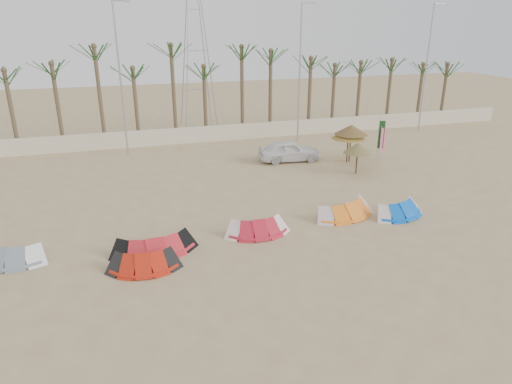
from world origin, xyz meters
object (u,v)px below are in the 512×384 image
object	(u,v)px
kite_red_mid	(154,241)
kite_blue	(397,207)
parasol_left	(349,134)
parasol_right	(351,130)
parasol_mid	(358,148)
kite_red_left	(143,258)
car	(289,151)
kite_orange	(343,206)
kite_grey	(6,250)
kite_red_right	(256,224)

from	to	relation	value
kite_red_mid	kite_blue	bearing A→B (deg)	1.30
parasol_left	kite_blue	bearing A→B (deg)	-101.41
kite_blue	parasol_right	world-z (taller)	parasol_right
parasol_mid	parasol_right	size ratio (longest dim) A/B	0.78
kite_red_left	parasol_mid	world-z (taller)	parasol_mid
kite_blue	car	xyz separation A→B (m)	(-2.03, 10.77, 0.34)
parasol_left	parasol_right	xyz separation A→B (m)	(0.24, 0.09, 0.27)
kite_orange	parasol_mid	world-z (taller)	parasol_mid
kite_grey	parasol_mid	size ratio (longest dim) A/B	1.80
kite_red_right	parasol_right	distance (m)	13.74
kite_orange	parasol_left	bearing A→B (deg)	61.20
kite_red_right	parasol_left	world-z (taller)	parasol_left
car	parasol_left	bearing A→B (deg)	-105.89
kite_red_mid	parasol_left	distance (m)	17.54
kite_red_right	parasol_right	bearing A→B (deg)	43.02
kite_grey	kite_red_left	bearing A→B (deg)	-23.33
parasol_left	kite_orange	bearing A→B (deg)	-118.80
kite_red_left	kite_red_mid	world-z (taller)	same
kite_red_left	kite_blue	xyz separation A→B (m)	(13.31, 1.72, 0.00)
kite_red_mid	parasol_mid	distance (m)	15.74
kite_red_mid	car	bearing A→B (deg)	45.89
kite_grey	parasol_left	bearing A→B (deg)	22.41
kite_red_right	kite_red_mid	bearing A→B (deg)	-175.81
kite_orange	parasol_mid	bearing A→B (deg)	55.84
kite_red_right	kite_red_left	bearing A→B (deg)	-161.84
parasol_left	kite_red_left	bearing A→B (deg)	-144.10
kite_red_left	kite_red_right	distance (m)	5.76
parasol_mid	kite_red_right	bearing A→B (deg)	-143.63
kite_grey	parasol_right	xyz separation A→B (m)	(21.02, 8.66, 1.94)
kite_red_right	kite_blue	size ratio (longest dim) A/B	0.92
kite_grey	kite_blue	world-z (taller)	same
parasol_mid	parasol_right	xyz separation A→B (m)	(0.85, 2.58, 0.60)
kite_red_right	kite_blue	distance (m)	7.84
kite_red_right	parasol_mid	distance (m)	11.37
kite_grey	kite_red_right	xyz separation A→B (m)	(11.08, -0.62, -0.00)
kite_red_mid	parasol_mid	xyz separation A→B (m)	(14.01, 7.06, 1.33)
parasol_mid	kite_orange	bearing A→B (deg)	-124.16
kite_orange	kite_blue	distance (m)	2.88
kite_red_right	parasol_right	world-z (taller)	parasol_right
parasol_right	car	size ratio (longest dim) A/B	0.61
kite_red_left	kite_red_right	bearing A→B (deg)	18.16
parasol_right	car	world-z (taller)	parasol_right
kite_red_mid	car	world-z (taller)	car
car	kite_red_right	bearing A→B (deg)	156.67
kite_orange	car	xyz separation A→B (m)	(0.71, 9.89, 0.34)
kite_red_left	kite_blue	bearing A→B (deg)	7.38
kite_blue	parasol_left	bearing A→B (deg)	78.59
parasol_right	kite_red_left	bearing A→B (deg)	-144.31
kite_orange	parasol_left	size ratio (longest dim) A/B	1.61
kite_grey	kite_red_mid	distance (m)	6.24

